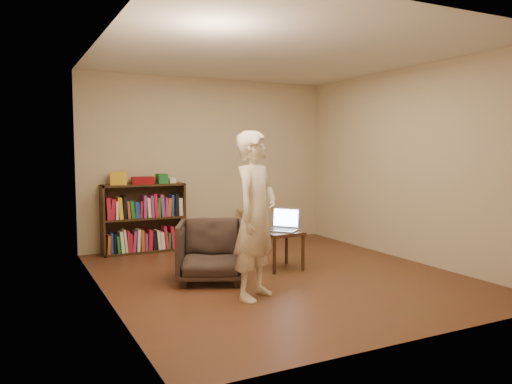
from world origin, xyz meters
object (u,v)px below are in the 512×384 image
stool (252,216)px  laptop (283,225)px  side_table (281,238)px  armchair (211,251)px  person (256,215)px  bookshelf (144,222)px

stool → laptop: laptop is taller
stool → side_table: bearing=-104.0°
armchair → laptop: laptop is taller
laptop → person: person is taller
bookshelf → stool: 1.70m
stool → laptop: size_ratio=1.16×
armchair → laptop: bearing=34.6°
bookshelf → armchair: bookshelf is taller
stool → armchair: 2.30m
side_table → person: (-0.83, -0.96, 0.45)m
person → bookshelf: bearing=64.6°
bookshelf → side_table: 2.22m
stool → armchair: armchair is taller
armchair → stool: bearing=75.9°
side_table → laptop: (0.06, 0.04, 0.14)m
side_table → laptop: laptop is taller
armchair → laptop: (1.06, 0.20, 0.19)m
armchair → side_table: 1.02m
stool → armchair: bearing=-127.9°
bookshelf → laptop: 2.22m
bookshelf → armchair: size_ratio=1.56×
stool → person: 2.92m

